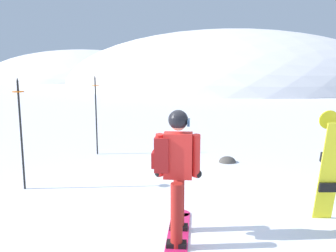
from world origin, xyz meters
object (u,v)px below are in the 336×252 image
Objects in this scene: piste_marker_far at (21,127)px; spare_snowboard at (329,167)px; rock_dark at (227,162)px; piste_marker_near at (96,110)px; snowboarder_main at (176,172)px.

spare_snowboard is at bearing -15.09° from piste_marker_far.
piste_marker_far reaches higher than rock_dark.
rock_dark is at bearing 106.16° from spare_snowboard.
piste_marker_near is at bearing 72.98° from piste_marker_far.
snowboarder_main is at bearing -165.85° from spare_snowboard.
piste_marker_far is at bearing 164.91° from spare_snowboard.
rock_dark is (4.04, 1.88, -1.17)m from piste_marker_far.
rock_dark is at bearing 71.37° from snowboarder_main.
piste_marker_near is 2.75m from piste_marker_far.
snowboarder_main is 4.94m from piste_marker_near.
snowboarder_main is 0.89× the size of piste_marker_far.
spare_snowboard is at bearing -43.60° from piste_marker_near.
spare_snowboard is 4.04× the size of rock_dark.
piste_marker_far reaches higher than piste_marker_near.
spare_snowboard reaches higher than rock_dark.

